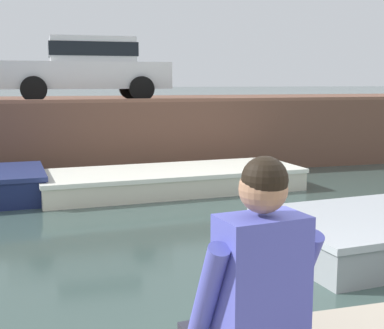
% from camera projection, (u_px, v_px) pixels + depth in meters
% --- Properties ---
extents(ground_plane, '(400.00, 400.00, 0.00)m').
position_uv_depth(ground_plane, '(197.00, 231.00, 7.91)').
color(ground_plane, '#384C47').
extents(far_quay_wall, '(60.00, 6.00, 1.72)m').
position_uv_depth(far_quay_wall, '(118.00, 129.00, 15.23)').
color(far_quay_wall, brown).
rests_on(far_quay_wall, ground).
extents(far_wall_coping, '(60.00, 0.24, 0.08)m').
position_uv_depth(far_wall_coping, '(136.00, 100.00, 12.36)').
color(far_wall_coping, brown).
rests_on(far_wall_coping, far_quay_wall).
extents(boat_moored_central_cream, '(6.33, 2.18, 0.45)m').
position_uv_depth(boat_moored_central_cream, '(160.00, 181.00, 10.69)').
color(boat_moored_central_cream, silver).
rests_on(boat_moored_central_cream, ground).
extents(car_left_inner_white, '(4.04, 1.97, 1.54)m').
position_uv_depth(car_left_inner_white, '(88.00, 66.00, 13.28)').
color(car_left_inner_white, white).
rests_on(car_left_inner_white, far_quay_wall).
extents(person_seated_left, '(0.56, 0.57, 0.97)m').
position_uv_depth(person_seated_left, '(255.00, 294.00, 2.25)').
color(person_seated_left, '#282833').
rests_on(person_seated_left, near_quay).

